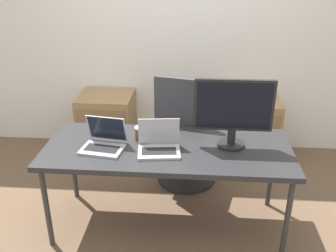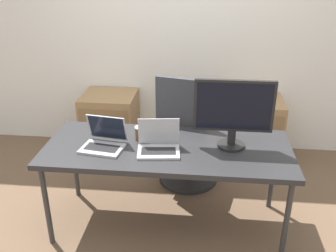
{
  "view_description": "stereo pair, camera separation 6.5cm",
  "coord_description": "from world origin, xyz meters",
  "px_view_note": "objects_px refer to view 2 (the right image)",
  "views": [
    {
      "loc": [
        0.19,
        -2.43,
        1.99
      ],
      "look_at": [
        0.0,
        0.04,
        0.85
      ],
      "focal_mm": 40.0,
      "sensor_mm": 36.0,
      "label": 1
    },
    {
      "loc": [
        0.26,
        -2.43,
        1.99
      ],
      "look_at": [
        0.0,
        0.04,
        0.85
      ],
      "focal_mm": 40.0,
      "sensor_mm": 36.0,
      "label": 2
    }
  ],
  "objects_px": {
    "laptop_left": "(159,145)",
    "laptop_right": "(104,141)",
    "coffee_cup_white": "(159,131)",
    "office_chair": "(187,144)",
    "monitor": "(234,112)",
    "cabinet_right": "(253,130)",
    "coffee_cup_brown": "(140,133)",
    "cabinet_left": "(111,124)"
  },
  "relations": [
    {
      "from": "coffee_cup_brown",
      "to": "office_chair",
      "type": "bearing_deg",
      "value": 57.48
    },
    {
      "from": "laptop_left",
      "to": "laptop_right",
      "type": "xyz_separation_m",
      "value": [
        -0.41,
        0.01,
        -0.0
      ]
    },
    {
      "from": "laptop_right",
      "to": "coffee_cup_brown",
      "type": "relative_size",
      "value": 3.02
    },
    {
      "from": "cabinet_left",
      "to": "coffee_cup_white",
      "type": "bearing_deg",
      "value": -56.92
    },
    {
      "from": "office_chair",
      "to": "laptop_left",
      "type": "xyz_separation_m",
      "value": [
        -0.17,
        -0.68,
        0.33
      ]
    },
    {
      "from": "cabinet_right",
      "to": "coffee_cup_white",
      "type": "height_order",
      "value": "coffee_cup_white"
    },
    {
      "from": "cabinet_left",
      "to": "coffee_cup_white",
      "type": "xyz_separation_m",
      "value": [
        0.66,
        -1.02,
        0.43
      ]
    },
    {
      "from": "office_chair",
      "to": "coffee_cup_brown",
      "type": "xyz_separation_m",
      "value": [
        -0.33,
        -0.52,
        0.34
      ]
    },
    {
      "from": "cabinet_right",
      "to": "laptop_left",
      "type": "height_order",
      "value": "laptop_left"
    },
    {
      "from": "laptop_right",
      "to": "monitor",
      "type": "height_order",
      "value": "monitor"
    },
    {
      "from": "coffee_cup_white",
      "to": "office_chair",
      "type": "bearing_deg",
      "value": 67.89
    },
    {
      "from": "cabinet_right",
      "to": "monitor",
      "type": "xyz_separation_m",
      "value": [
        -0.3,
        -1.11,
        0.65
      ]
    },
    {
      "from": "cabinet_right",
      "to": "coffee_cup_brown",
      "type": "height_order",
      "value": "coffee_cup_brown"
    },
    {
      "from": "laptop_right",
      "to": "monitor",
      "type": "xyz_separation_m",
      "value": [
        0.93,
        0.11,
        0.23
      ]
    },
    {
      "from": "laptop_right",
      "to": "coffee_cup_brown",
      "type": "height_order",
      "value": "laptop_right"
    },
    {
      "from": "cabinet_right",
      "to": "laptop_left",
      "type": "xyz_separation_m",
      "value": [
        -0.83,
        -1.23,
        0.42
      ]
    },
    {
      "from": "laptop_right",
      "to": "cabinet_right",
      "type": "bearing_deg",
      "value": 44.62
    },
    {
      "from": "cabinet_right",
      "to": "monitor",
      "type": "height_order",
      "value": "monitor"
    },
    {
      "from": "cabinet_left",
      "to": "coffee_cup_brown",
      "type": "bearing_deg",
      "value": -63.98
    },
    {
      "from": "monitor",
      "to": "coffee_cup_brown",
      "type": "relative_size",
      "value": 5.18
    },
    {
      "from": "laptop_left",
      "to": "coffee_cup_white",
      "type": "bearing_deg",
      "value": 95.35
    },
    {
      "from": "cabinet_left",
      "to": "cabinet_right",
      "type": "distance_m",
      "value": 1.51
    },
    {
      "from": "cabinet_right",
      "to": "laptop_right",
      "type": "distance_m",
      "value": 1.78
    },
    {
      "from": "coffee_cup_white",
      "to": "laptop_right",
      "type": "bearing_deg",
      "value": -152.91
    },
    {
      "from": "cabinet_right",
      "to": "cabinet_left",
      "type": "bearing_deg",
      "value": 180.0
    },
    {
      "from": "laptop_left",
      "to": "laptop_right",
      "type": "relative_size",
      "value": 0.98
    },
    {
      "from": "laptop_right",
      "to": "monitor",
      "type": "relative_size",
      "value": 0.58
    },
    {
      "from": "laptop_right",
      "to": "coffee_cup_white",
      "type": "height_order",
      "value": "laptop_right"
    },
    {
      "from": "office_chair",
      "to": "coffee_cup_brown",
      "type": "relative_size",
      "value": 10.07
    },
    {
      "from": "laptop_right",
      "to": "coffee_cup_brown",
      "type": "xyz_separation_m",
      "value": [
        0.25,
        0.15,
        0.01
      ]
    },
    {
      "from": "office_chair",
      "to": "cabinet_right",
      "type": "bearing_deg",
      "value": 40.01
    },
    {
      "from": "cabinet_left",
      "to": "coffee_cup_white",
      "type": "distance_m",
      "value": 1.29
    },
    {
      "from": "office_chair",
      "to": "coffee_cup_brown",
      "type": "bearing_deg",
      "value": -122.52
    },
    {
      "from": "office_chair",
      "to": "coffee_cup_white",
      "type": "bearing_deg",
      "value": -112.11
    },
    {
      "from": "laptop_right",
      "to": "office_chair",
      "type": "bearing_deg",
      "value": 49.11
    },
    {
      "from": "coffee_cup_white",
      "to": "cabinet_left",
      "type": "bearing_deg",
      "value": 123.08
    },
    {
      "from": "cabinet_left",
      "to": "monitor",
      "type": "height_order",
      "value": "monitor"
    },
    {
      "from": "cabinet_left",
      "to": "laptop_right",
      "type": "height_order",
      "value": "laptop_right"
    },
    {
      "from": "laptop_right",
      "to": "monitor",
      "type": "distance_m",
      "value": 0.96
    },
    {
      "from": "cabinet_right",
      "to": "laptop_left",
      "type": "relative_size",
      "value": 2.06
    },
    {
      "from": "monitor",
      "to": "laptop_left",
      "type": "bearing_deg",
      "value": -167.03
    },
    {
      "from": "cabinet_right",
      "to": "coffee_cup_white",
      "type": "distance_m",
      "value": 1.39
    }
  ]
}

